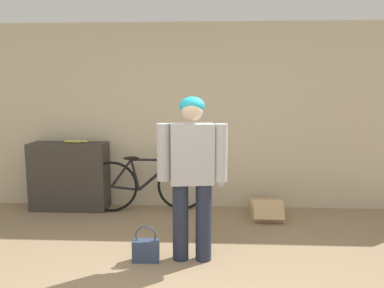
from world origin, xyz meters
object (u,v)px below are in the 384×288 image
Objects in this scene: cardboard_box at (266,210)px; person at (192,168)px; handbag at (146,249)px; banana at (76,142)px; bicycle at (147,184)px.

person is at bearing -125.15° from cardboard_box.
person reaches higher than handbag.
banana is 2.77m from cardboard_box.
person reaches higher than bicycle.
person is 2.87× the size of cardboard_box.
person is 0.96× the size of bicycle.
banana is 0.95× the size of handbag.
banana reaches higher than cardboard_box.
banana is 2.18m from handbag.
handbag is at bearing -134.87° from cardboard_box.
handbag is at bearing -179.30° from person.
handbag is (0.24, -1.54, -0.26)m from bicycle.
cardboard_box is (0.93, 1.31, -0.84)m from person.
handbag is at bearing -89.68° from bicycle.
banana is at bearing 169.03° from bicycle.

